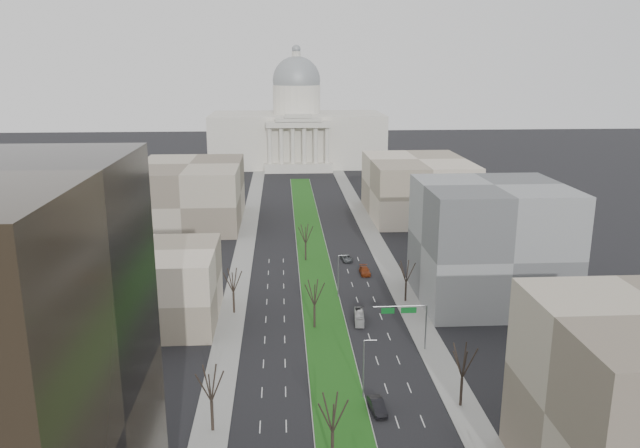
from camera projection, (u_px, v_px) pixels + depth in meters
name	position (u px, v px, depth m)	size (l,w,h in m)	color
ground	(314.00, 261.00, 152.94)	(600.00, 600.00, 0.00)	black
median	(314.00, 262.00, 151.94)	(8.00, 222.03, 0.20)	#999993
sidewalk_left	(235.00, 299.00, 127.72)	(5.00, 330.00, 0.15)	gray
sidewalk_right	(404.00, 296.00, 129.84)	(5.00, 330.00, 0.15)	gray
capitol	(297.00, 130.00, 293.33)	(80.00, 46.00, 55.00)	beige
building_beige_left	(146.00, 286.00, 115.38)	(26.00, 22.00, 14.00)	gray
building_grey_right	(490.00, 243.00, 124.94)	(28.00, 26.00, 24.00)	slate
building_far_left	(191.00, 193.00, 187.20)	(30.00, 40.00, 18.00)	#7B6F5E
building_far_right	(417.00, 187.00, 196.26)	(30.00, 40.00, 18.00)	gray
tree_left_mid	(211.00, 383.00, 80.60)	(5.40, 5.40, 9.72)	black
tree_left_far	(233.00, 280.00, 119.27)	(5.28, 5.28, 9.50)	black
tree_right_mid	(463.00, 360.00, 86.50)	(5.52, 5.52, 9.94)	black
tree_right_far	(406.00, 271.00, 125.30)	(5.04, 5.04, 9.07)	black
tree_median_a	(333.00, 413.00, 73.79)	(5.40, 5.40, 9.72)	black
tree_median_b	(314.00, 292.00, 112.42)	(5.40, 5.40, 9.72)	black
tree_median_c	(306.00, 233.00, 151.06)	(5.40, 5.40, 9.72)	black
streetlamp_median_b	(364.00, 368.00, 89.18)	(1.90, 0.20, 9.16)	gray
streetlamp_median_c	(339.00, 275.00, 127.81)	(1.90, 0.20, 9.16)	gray
mast_arm_signs	(410.00, 316.00, 103.95)	(9.12, 0.24, 8.09)	gray
car_black	(377.00, 406.00, 86.76)	(1.81, 5.18, 1.71)	black
car_red	(365.00, 271.00, 143.05)	(2.22, 5.46, 1.58)	maroon
car_grey_far	(347.00, 258.00, 152.79)	(2.27, 4.91, 1.37)	#4D5155
box_van	(359.00, 317.00, 116.66)	(1.63, 6.96, 1.94)	silver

